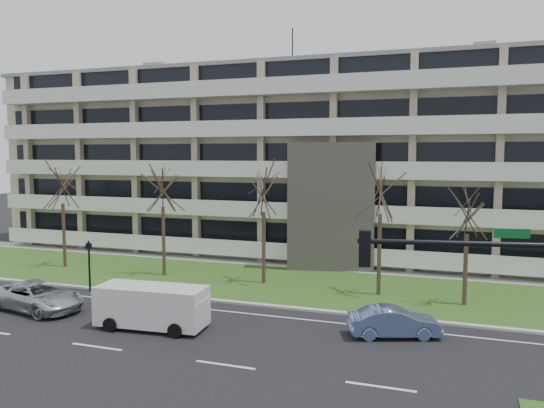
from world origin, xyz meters
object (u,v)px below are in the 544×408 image
at_px(white_van, 153,303).
at_px(pedestrian_signal, 89,259).
at_px(silver_pickup, 37,296).
at_px(blue_sedan, 394,322).
at_px(traffic_signal, 487,310).

relative_size(white_van, pedestrian_signal, 1.74).
xyz_separation_m(silver_pickup, blue_sedan, (18.26, 1.96, -0.07)).
relative_size(traffic_signal, pedestrian_signal, 2.05).
xyz_separation_m(silver_pickup, traffic_signal, (21.54, -6.76, 3.31)).
bearing_deg(traffic_signal, blue_sedan, 100.86).
height_order(silver_pickup, pedestrian_signal, pedestrian_signal).
height_order(silver_pickup, blue_sedan, silver_pickup).
bearing_deg(pedestrian_signal, blue_sedan, -7.93).
bearing_deg(silver_pickup, traffic_signal, -97.38).
distance_m(traffic_signal, pedestrian_signal, 24.16).
relative_size(white_van, traffic_signal, 0.85).
xyz_separation_m(white_van, traffic_signal, (14.18, -6.20, 2.85)).
height_order(traffic_signal, pedestrian_signal, traffic_signal).
xyz_separation_m(silver_pickup, pedestrian_signal, (0.10, 4.16, 1.20)).
bearing_deg(traffic_signal, white_van, 146.56).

